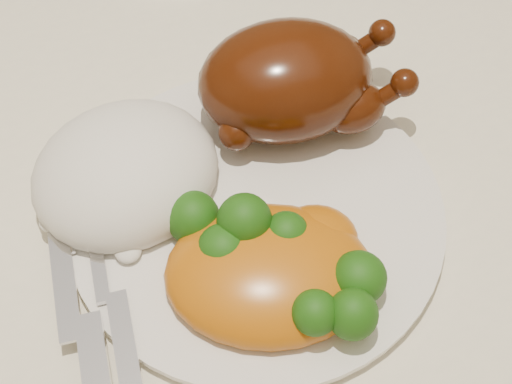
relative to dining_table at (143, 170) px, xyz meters
name	(u,v)px	position (x,y,z in m)	size (l,w,h in m)	color
dining_table	(143,170)	(0.00, 0.00, 0.00)	(1.60, 0.90, 0.76)	brown
tablecloth	(131,117)	(0.00, 0.00, 0.07)	(1.73, 1.03, 0.18)	silver
dinner_plate	(256,213)	(0.05, -0.15, 0.11)	(0.25, 0.25, 0.01)	white
roast_chicken	(291,80)	(0.10, -0.08, 0.15)	(0.16, 0.12, 0.08)	#451907
rice_mound	(126,173)	(-0.03, -0.10, 0.13)	(0.16, 0.15, 0.07)	white
mac_and_cheese	(274,265)	(0.04, -0.20, 0.13)	(0.16, 0.14, 0.06)	#D3600D
cutlery	(98,326)	(-0.07, -0.19, 0.12)	(0.05, 0.18, 0.01)	silver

